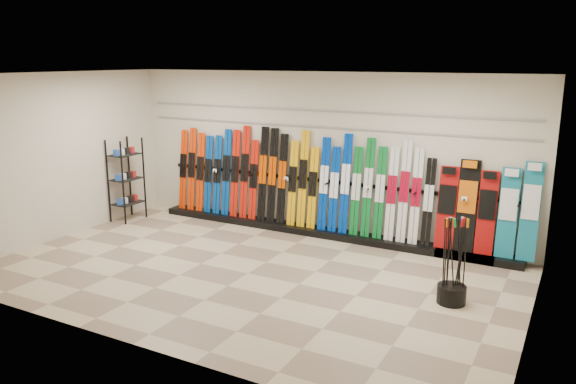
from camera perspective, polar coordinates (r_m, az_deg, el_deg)
The scene contains 13 objects.
floor at distance 8.76m, azimuth -4.09°, elevation -8.25°, with size 8.00×8.00×0.00m, color #866F5C.
back_wall at distance 10.48m, azimuth 3.08°, elevation 3.91°, with size 8.00×8.00×0.00m, color beige.
left_wall at distance 10.97m, azimuth -22.23°, elevation 3.36°, with size 5.00×5.00×0.00m, color beige.
right_wall at distance 7.09m, azimuth 24.22°, elevation -1.93°, with size 5.00×5.00×0.00m, color beige.
ceiling at distance 8.15m, azimuth -4.45°, elevation 11.76°, with size 8.00×8.00×0.00m, color silver.
ski_rack_base at distance 10.53m, azimuth 3.59°, elevation -4.11°, with size 8.00×0.40×0.12m, color black.
skis at distance 10.64m, azimuth 0.41°, elevation 1.11°, with size 5.37×0.24×1.83m.
snowboards at distance 9.61m, azimuth 19.53°, elevation -1.74°, with size 1.58×0.24×1.56m.
accessory_rack at distance 11.82m, azimuth -16.10°, elevation 1.21°, with size 0.40×0.60×1.67m, color black.
pole_bin at distance 8.02m, azimuth 16.27°, elevation -9.94°, with size 0.39×0.39×0.25m, color black.
ski_poles at distance 7.85m, azimuth 16.52°, elevation -6.67°, with size 0.28×0.24×1.18m.
slatwall_rail_0 at distance 10.39m, azimuth 3.07°, elevation 6.62°, with size 7.60×0.02×0.03m, color gray.
slatwall_rail_1 at distance 10.36m, azimuth 3.09°, elevation 8.26°, with size 7.60×0.02×0.03m, color gray.
Camera 1 is at (4.38, -6.86, 3.24)m, focal length 35.00 mm.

